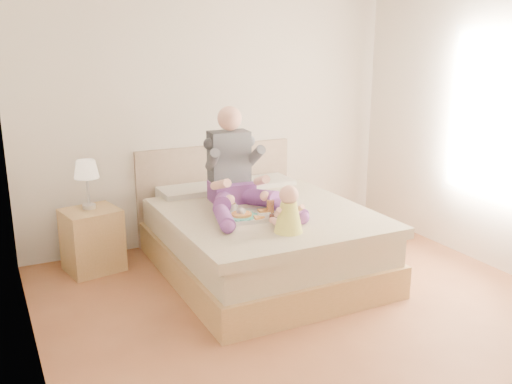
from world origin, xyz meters
name	(u,v)px	position (x,y,z in m)	size (l,w,h in m)	color
room	(335,122)	(0.08, 0.01, 1.51)	(4.02, 4.22, 2.71)	brown
bed	(257,236)	(0.00, 1.08, 0.32)	(1.70, 2.18, 1.00)	#9B7848
nightstand	(92,240)	(-1.37, 1.73, 0.29)	(0.55, 0.50, 0.58)	#9B7848
lamp	(86,172)	(-1.36, 1.77, 0.92)	(0.22, 0.22, 0.45)	silver
adult	(236,176)	(-0.16, 1.20, 0.88)	(0.76, 1.11, 0.91)	#66327F
tray	(252,214)	(-0.20, 0.79, 0.64)	(0.50, 0.42, 0.13)	silver
baby	(288,213)	(-0.10, 0.35, 0.76)	(0.25, 0.34, 0.38)	#E4E348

